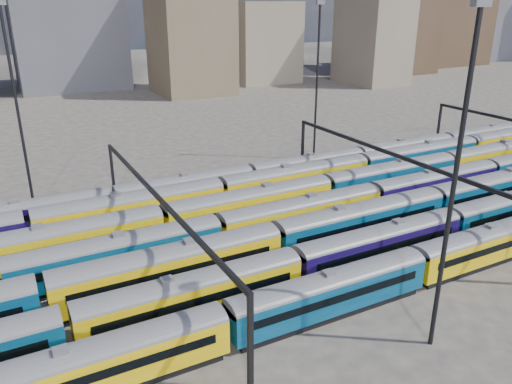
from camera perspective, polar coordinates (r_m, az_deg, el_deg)
name	(u,v)px	position (r m, az deg, el deg)	size (l,w,h in m)	color
ground	(322,227)	(60.53, 7.56, -4.03)	(500.00, 500.00, 0.00)	#3F3935
rake_1	(380,241)	(52.44, 13.97, -5.43)	(140.99, 2.95, 4.96)	black
rake_2	(171,263)	(46.89, -9.68, -8.04)	(154.22, 3.22, 5.43)	black
rake_3	(302,211)	(57.89, 5.30, -2.17)	(104.98, 3.07, 5.18)	black
rake_4	(326,187)	(65.31, 7.96, 0.54)	(131.25, 3.20, 5.40)	black
rake_5	(221,191)	(63.41, -4.05, 0.15)	(135.02, 3.29, 5.56)	black
rake_6	(308,165)	(75.25, 5.93, 3.10)	(134.83, 2.82, 4.73)	black
gantry_1	(157,205)	(49.68, -11.30, -1.42)	(0.35, 40.35, 8.03)	black
gantry_2	(391,162)	(64.16, 15.19, 3.36)	(0.35, 40.35, 8.03)	black
mast_1	(16,103)	(67.40, -25.70, 9.16)	(1.40, 0.50, 25.60)	black
mast_2	(455,177)	(37.20, 21.80, 1.63)	(1.40, 0.50, 25.60)	black
mast_3	(317,77)	(84.02, 7.00, 12.96)	(1.40, 0.50, 25.60)	black
skyline	(393,15)	(203.44, 15.39, 18.89)	(399.22, 60.48, 50.03)	#665B4C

